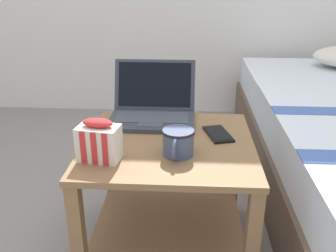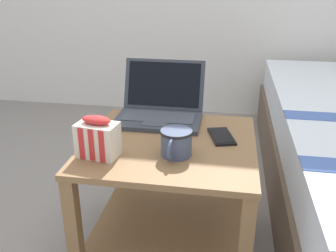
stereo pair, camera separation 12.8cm
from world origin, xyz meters
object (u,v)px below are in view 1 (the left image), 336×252
Objects in this scene: snack_bag at (99,141)px; cell_phone at (218,134)px; laptop at (153,109)px; mug_front_left at (178,141)px.

snack_bag is 0.46m from cell_phone.
laptop is 0.34m from mug_front_left.
mug_front_left is 1.01× the size of snack_bag.
mug_front_left is (0.12, -0.32, 0.00)m from laptop.
laptop is 2.08× the size of cell_phone.
mug_front_left is 0.23m from cell_phone.
snack_bag is at bearing -169.47° from mug_front_left.
mug_front_left is 0.88× the size of cell_phone.
mug_front_left is at bearing -130.76° from cell_phone.
laptop reaches higher than mug_front_left.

